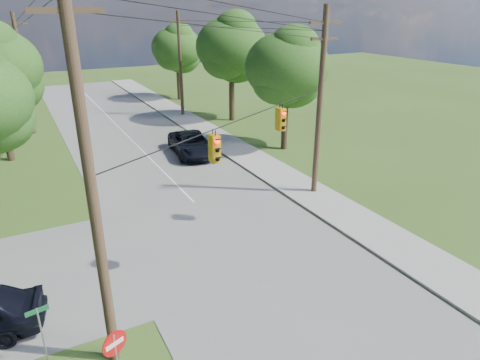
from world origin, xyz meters
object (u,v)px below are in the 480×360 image
pole_sw (90,176)px  pole_ne (320,102)px  pole_north_e (180,64)px  pole_north_w (24,74)px  do_not_enter_sign (115,350)px  car_main_north (192,144)px

pole_sw → pole_ne: bearing=29.4°
pole_ne → pole_north_e: 22.00m
pole_north_e → pole_north_w: bearing=180.0°
pole_north_w → do_not_enter_sign: 31.34m
pole_ne → do_not_enter_sign: 16.87m
pole_ne → pole_sw: bearing=-150.6°
pole_north_w → car_main_north: 16.25m
pole_north_e → pole_north_w: 13.90m
pole_sw → do_not_enter_sign: 4.80m
pole_north_e → pole_north_w: size_ratio=1.00×
pole_north_e → pole_north_w: (-13.90, 0.00, 0.00)m
pole_north_w → car_main_north: (10.12, -11.96, -4.30)m
pole_ne → pole_north_e: (-0.00, 22.00, -0.34)m
pole_north_w → pole_north_e: bearing=0.0°
pole_sw → do_not_enter_sign: bearing=-96.1°
pole_sw → car_main_north: 20.85m
pole_north_e → do_not_enter_sign: (-13.67, -31.14, -3.44)m
do_not_enter_sign → car_main_north: bearing=39.1°
pole_sw → pole_north_w: bearing=90.8°
pole_sw → do_not_enter_sign: (-0.17, -1.54, -4.54)m
do_not_enter_sign → pole_north_e: bearing=42.7°
pole_north_e → car_main_north: (-3.78, -11.96, -4.30)m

